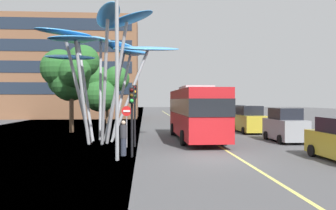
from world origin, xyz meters
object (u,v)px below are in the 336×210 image
(car_parked_far, at_px, (249,120))
(traffic_light_kerb_far, at_px, (135,102))
(car_far_side, at_px, (220,115))
(street_lamp, at_px, (122,41))
(car_parked_mid, at_px, (285,126))
(traffic_light_kerb_near, at_px, (132,107))
(leaf_sculpture, at_px, (105,48))
(red_bus, at_px, (196,111))
(car_side_street, at_px, (235,117))
(no_entry_sign, at_px, (127,120))
(pedestrian, at_px, (123,138))

(car_parked_far, bearing_deg, traffic_light_kerb_far, -139.29)
(car_far_side, relative_size, street_lamp, 0.44)
(street_lamp, bearing_deg, car_parked_mid, 31.01)
(traffic_light_kerb_near, bearing_deg, leaf_sculpture, 107.41)
(red_bus, bearing_deg, car_side_street, 62.33)
(street_lamp, bearing_deg, leaf_sculpture, 102.52)
(no_entry_sign, bearing_deg, street_lamp, -89.63)
(pedestrian, bearing_deg, car_side_street, 59.15)
(car_side_street, xyz_separation_m, street_lamp, (-10.64, -19.17, 4.53))
(traffic_light_kerb_far, distance_m, car_side_street, 17.96)
(red_bus, bearing_deg, traffic_light_kerb_far, -141.86)
(pedestrian, distance_m, no_entry_sign, 3.09)
(car_parked_mid, xyz_separation_m, car_side_street, (0.08, 12.82, 0.01))
(red_bus, relative_size, car_far_side, 2.66)
(car_parked_far, bearing_deg, car_parked_mid, -86.06)
(traffic_light_kerb_far, distance_m, car_far_side, 22.91)
(no_entry_sign, bearing_deg, pedestrian, -90.06)
(red_bus, relative_size, no_entry_sign, 4.29)
(pedestrian, bearing_deg, traffic_light_kerb_near, -49.48)
(no_entry_sign, bearing_deg, traffic_light_kerb_near, -82.85)
(traffic_light_kerb_near, bearing_deg, street_lamp, -117.69)
(leaf_sculpture, height_order, car_parked_far, leaf_sculpture)
(traffic_light_kerb_near, bearing_deg, traffic_light_kerb_far, 89.44)
(leaf_sculpture, distance_m, no_entry_sign, 5.76)
(traffic_light_kerb_near, distance_m, traffic_light_kerb_far, 3.68)
(traffic_light_kerb_far, relative_size, car_far_side, 0.93)
(traffic_light_kerb_far, distance_m, car_parked_mid, 10.41)
(traffic_light_kerb_near, bearing_deg, pedestrian, 130.52)
(red_bus, height_order, traffic_light_kerb_far, red_bus)
(red_bus, relative_size, car_side_street, 2.71)
(car_parked_mid, relative_size, car_side_street, 1.02)
(traffic_light_kerb_far, bearing_deg, car_parked_far, 40.71)
(leaf_sculpture, bearing_deg, car_parked_far, 25.37)
(no_entry_sign, bearing_deg, car_side_street, 54.33)
(red_bus, distance_m, car_side_street, 12.91)
(car_parked_far, distance_m, street_lamp, 16.91)
(traffic_light_kerb_far, xyz_separation_m, car_parked_mid, (10.11, 1.88, -1.62))
(traffic_light_kerb_far, xyz_separation_m, car_side_street, (10.19, 14.70, -1.61))
(car_parked_far, height_order, pedestrian, car_parked_far)
(car_parked_far, bearing_deg, car_side_street, 85.35)
(car_parked_far, relative_size, car_far_side, 1.15)
(traffic_light_kerb_far, xyz_separation_m, car_far_side, (9.88, 20.60, -1.71))
(car_side_street, xyz_separation_m, car_far_side, (-0.31, 5.90, -0.10))
(car_far_side, bearing_deg, traffic_light_kerb_far, -115.62)
(car_far_side, bearing_deg, street_lamp, -112.39)
(red_bus, bearing_deg, traffic_light_kerb_near, -121.31)
(red_bus, height_order, car_far_side, red_bus)
(car_parked_mid, height_order, no_entry_sign, no_entry_sign)
(car_parked_far, height_order, street_lamp, street_lamp)
(traffic_light_kerb_near, height_order, car_side_street, traffic_light_kerb_near)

